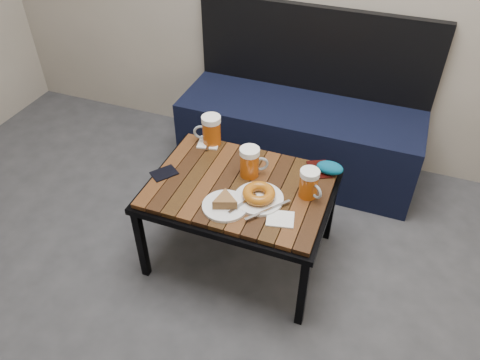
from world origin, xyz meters
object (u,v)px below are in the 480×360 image
(passport_navy, at_px, (164,173))
(beer_mug_centre, at_px, (250,162))
(plate_bagel, at_px, (259,196))
(knit_pouch, at_px, (330,168))
(cafe_table, at_px, (240,192))
(bench, at_px, (300,130))
(plate_pie, at_px, (225,203))
(beer_mug_right, at_px, (309,184))
(beer_mug_left, at_px, (211,130))
(passport_burgundy, at_px, (319,169))

(passport_navy, bearing_deg, beer_mug_centre, 56.05)
(plate_bagel, height_order, knit_pouch, plate_bagel)
(cafe_table, bearing_deg, bench, 84.68)
(cafe_table, relative_size, plate_pie, 4.22)
(passport_navy, height_order, knit_pouch, knit_pouch)
(beer_mug_right, relative_size, plate_pie, 0.69)
(plate_bagel, xyz_separation_m, knit_pouch, (0.25, 0.30, 0.00))
(beer_mug_left, relative_size, passport_burgundy, 1.16)
(bench, xyz_separation_m, plate_bagel, (0.04, -0.88, 0.22))
(cafe_table, relative_size, knit_pouch, 6.63)
(plate_bagel, bearing_deg, beer_mug_right, 28.59)
(plate_bagel, relative_size, passport_navy, 2.28)
(beer_mug_centre, relative_size, beer_mug_right, 1.07)
(plate_bagel, bearing_deg, cafe_table, 149.15)
(bench, xyz_separation_m, beer_mug_left, (-0.33, -0.56, 0.28))
(cafe_table, distance_m, plate_bagel, 0.15)
(cafe_table, xyz_separation_m, knit_pouch, (0.36, 0.23, 0.07))
(plate_bagel, xyz_separation_m, passport_burgundy, (0.20, 0.30, -0.02))
(bench, xyz_separation_m, beer_mug_centre, (-0.06, -0.73, 0.27))
(beer_mug_left, distance_m, beer_mug_centre, 0.32)
(bench, distance_m, passport_burgundy, 0.66)
(cafe_table, distance_m, plate_pie, 0.17)
(beer_mug_left, bearing_deg, plate_pie, 102.77)
(plate_pie, xyz_separation_m, plate_bagel, (0.12, 0.09, 0.00))
(beer_mug_right, distance_m, passport_navy, 0.68)
(beer_mug_centre, height_order, knit_pouch, beer_mug_centre)
(beer_mug_right, xyz_separation_m, plate_pie, (-0.31, -0.20, -0.05))
(plate_pie, height_order, passport_burgundy, plate_pie)
(plate_pie, xyz_separation_m, passport_burgundy, (0.32, 0.39, -0.02))
(passport_burgundy, bearing_deg, plate_bagel, -150.27)
(beer_mug_right, relative_size, knit_pouch, 1.08)
(plate_pie, height_order, plate_bagel, plate_bagel)
(bench, distance_m, passport_navy, 0.99)
(knit_pouch, bearing_deg, beer_mug_left, 177.65)
(bench, height_order, beer_mug_right, bench)
(cafe_table, distance_m, beer_mug_left, 0.38)
(bench, xyz_separation_m, beer_mug_right, (0.23, -0.78, 0.27))
(beer_mug_left, relative_size, plate_bagel, 0.59)
(knit_pouch, bearing_deg, cafe_table, -147.35)
(passport_navy, distance_m, passport_burgundy, 0.73)
(passport_navy, xyz_separation_m, knit_pouch, (0.72, 0.28, 0.02))
(passport_navy, bearing_deg, passport_burgundy, 59.17)
(beer_mug_left, relative_size, beer_mug_centre, 1.05)
(plate_pie, xyz_separation_m, passport_navy, (-0.35, 0.11, -0.02))
(plate_bagel, bearing_deg, knit_pouch, 50.28)
(bench, distance_m, beer_mug_left, 0.71)
(bench, relative_size, beer_mug_right, 10.21)
(beer_mug_right, height_order, passport_navy, beer_mug_right)
(cafe_table, bearing_deg, plate_bagel, -30.85)
(plate_bagel, bearing_deg, beer_mug_centre, 121.98)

